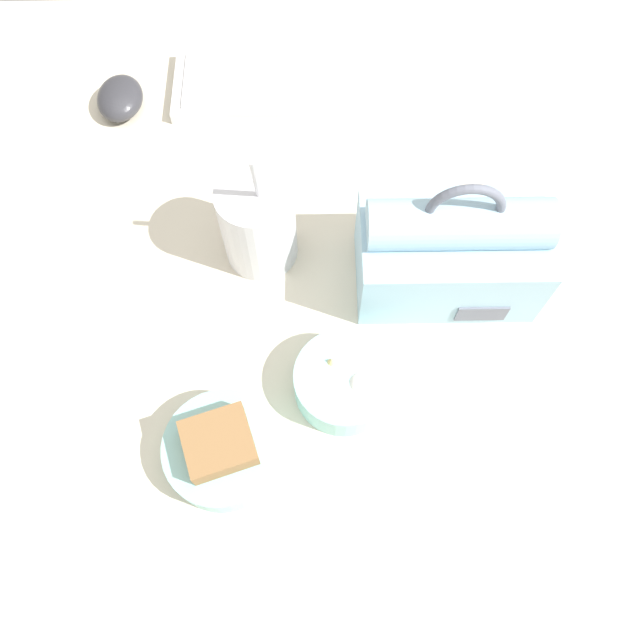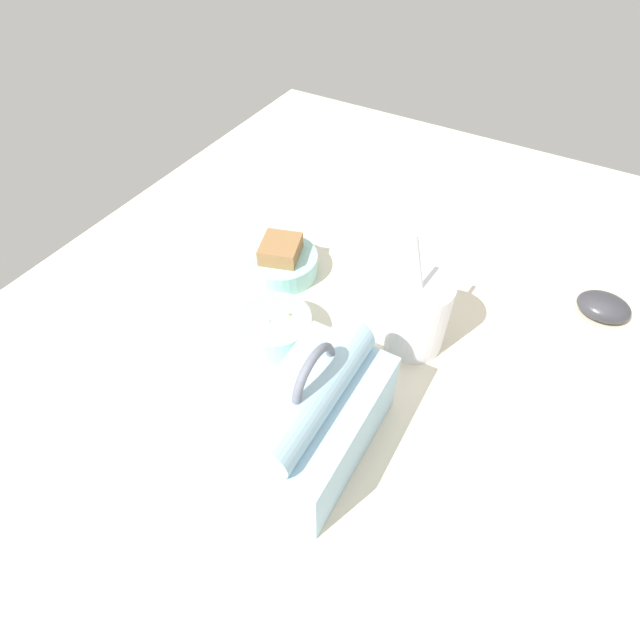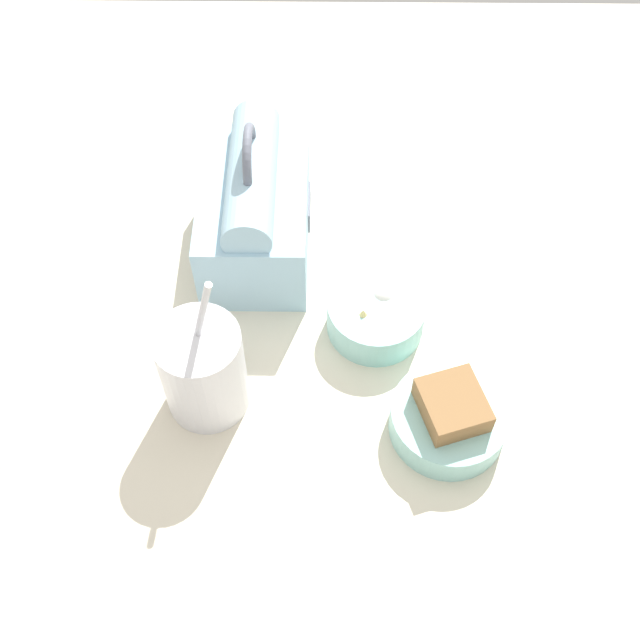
{
  "view_description": "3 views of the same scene",
  "coord_description": "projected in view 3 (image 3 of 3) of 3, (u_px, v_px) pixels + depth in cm",
  "views": [
    {
      "loc": [
        4.32,
        -31.68,
        69.39
      ],
      "look_at": [
        4.73,
        -2.9,
        7.0
      ],
      "focal_mm": 35.0,
      "sensor_mm": 36.0,
      "label": 1
    },
    {
      "loc": [
        46.9,
        21.4,
        60.22
      ],
      "look_at": [
        4.73,
        -2.9,
        7.0
      ],
      "focal_mm": 28.0,
      "sensor_mm": 36.0,
      "label": 2
    },
    {
      "loc": [
        -44.62,
        -3.4,
        79.23
      ],
      "look_at": [
        4.73,
        -2.9,
        7.0
      ],
      "focal_mm": 45.0,
      "sensor_mm": 36.0,
      "label": 3
    }
  ],
  "objects": [
    {
      "name": "lunch_bag",
      "position": [
        255.0,
        208.0,
        0.95
      ],
      "size": [
        20.76,
        12.73,
        18.32
      ],
      "color": "#9EC6DB",
      "rests_on": "desk_surface"
    },
    {
      "name": "bento_bowl_sandwich",
      "position": [
        449.0,
        417.0,
        0.84
      ],
      "size": [
        12.34,
        12.34,
        6.56
      ],
      "color": "#93D1CC",
      "rests_on": "desk_surface"
    },
    {
      "name": "soup_cup",
      "position": [
        203.0,
        369.0,
        0.83
      ],
      "size": [
        8.88,
        8.88,
        19.92
      ],
      "color": "silver",
      "rests_on": "desk_surface"
    },
    {
      "name": "desk_surface",
      "position": [
        294.0,
        385.0,
        0.9
      ],
      "size": [
        140.0,
        110.0,
        2.0
      ],
      "color": "beige",
      "rests_on": "ground"
    },
    {
      "name": "bento_bowl_snacks",
      "position": [
        375.0,
        315.0,
        0.91
      ],
      "size": [
        11.1,
        11.1,
        5.26
      ],
      "color": "#93D1CC",
      "rests_on": "desk_surface"
    }
  ]
}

